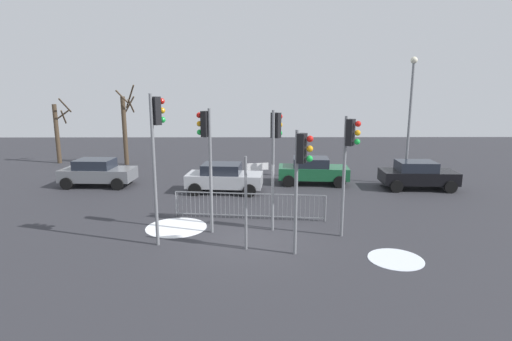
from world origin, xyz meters
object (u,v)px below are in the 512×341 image
at_px(traffic_light_rear_left, 206,143).
at_px(street_lamp, 410,108).
at_px(traffic_light_rear_right, 275,143).
at_px(car_silver_mid, 224,177).
at_px(bare_tree_centre, 125,127).
at_px(traffic_light_foreground_right, 301,165).
at_px(traffic_light_foreground_left, 156,136).
at_px(direction_sign_post, 248,198).
at_px(car_green_far, 313,170).
at_px(bare_tree_left, 58,131).
at_px(traffic_light_mid_right, 349,150).
at_px(car_black_trailing, 417,174).
at_px(car_grey_near, 98,172).

distance_m(traffic_light_rear_left, street_lamp, 12.61).
xyz_separation_m(traffic_light_rear_right, car_silver_mid, (-2.29, 5.53, -2.50)).
bearing_deg(bare_tree_centre, traffic_light_foreground_right, -56.73).
height_order(street_lamp, bare_tree_centre, street_lamp).
relative_size(traffic_light_foreground_right, traffic_light_foreground_left, 0.79).
bearing_deg(direction_sign_post, car_green_far, 55.81).
bearing_deg(bare_tree_left, car_silver_mid, -34.06).
bearing_deg(traffic_light_mid_right, traffic_light_rear_right, -74.66).
distance_m(direction_sign_post, car_silver_mid, 7.63).
bearing_deg(traffic_light_foreground_right, traffic_light_mid_right, 158.86).
relative_size(bare_tree_left, bare_tree_centre, 0.84).
height_order(car_black_trailing, street_lamp, street_lamp).
bearing_deg(car_grey_near, bare_tree_centre, 96.05).
distance_m(traffic_light_foreground_left, car_black_trailing, 14.31).
relative_size(car_black_trailing, street_lamp, 0.57).
bearing_deg(traffic_light_foreground_right, car_black_trailing, 168.18).
distance_m(traffic_light_rear_left, bare_tree_left, 18.54).
bearing_deg(car_silver_mid, bare_tree_left, 151.24).
bearing_deg(street_lamp, car_green_far, 179.11).
distance_m(traffic_light_mid_right, bare_tree_centre, 18.48).
height_order(traffic_light_foreground_left, car_silver_mid, traffic_light_foreground_left).
distance_m(traffic_light_mid_right, street_lamp, 9.63).
relative_size(car_silver_mid, car_black_trailing, 1.01).
height_order(bare_tree_left, bare_tree_centre, bare_tree_centre).
xyz_separation_m(direction_sign_post, bare_tree_left, (-13.51, 15.71, 0.51)).
relative_size(car_silver_mid, car_green_far, 1.00).
distance_m(street_lamp, bare_tree_left, 23.15).
distance_m(direction_sign_post, bare_tree_centre, 17.39).
xyz_separation_m(traffic_light_foreground_right, traffic_light_foreground_left, (-4.60, 0.97, 0.77)).
relative_size(traffic_light_mid_right, car_silver_mid, 1.09).
xyz_separation_m(car_silver_mid, car_green_far, (4.78, 1.78, 0.00)).
height_order(traffic_light_rear_right, car_green_far, traffic_light_rear_right).
relative_size(direction_sign_post, street_lamp, 0.46).
bearing_deg(traffic_light_rear_right, car_green_far, 108.24).
distance_m(traffic_light_rear_left, bare_tree_centre, 15.23).
xyz_separation_m(car_silver_mid, bare_tree_left, (-12.20, 8.25, 1.48)).
bearing_deg(bare_tree_left, traffic_light_foreground_right, -46.88).
height_order(traffic_light_foreground_right, car_green_far, traffic_light_foreground_right).
relative_size(direction_sign_post, bare_tree_left, 0.68).
xyz_separation_m(car_black_trailing, bare_tree_centre, (-17.41, 7.04, 1.85)).
bearing_deg(bare_tree_centre, traffic_light_foreground_left, -68.96).
bearing_deg(traffic_light_foreground_right, car_grey_near, -104.96).
bearing_deg(direction_sign_post, traffic_light_foreground_right, -29.66).
distance_m(car_grey_near, bare_tree_centre, 6.56).
bearing_deg(car_grey_near, bare_tree_left, 130.35).
bearing_deg(street_lamp, traffic_light_rear_right, -136.52).
relative_size(traffic_light_rear_right, traffic_light_foreground_right, 1.12).
bearing_deg(car_grey_near, traffic_light_mid_right, -30.51).
distance_m(traffic_light_rear_right, direction_sign_post, 2.64).
height_order(car_green_far, car_grey_near, same).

